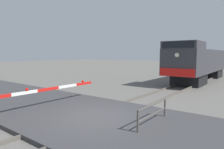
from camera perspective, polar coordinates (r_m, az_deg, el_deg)
The scene contains 7 objects.
ground_plane at distance 8.94m, azimuth -4.31°, elevation -12.77°, with size 160.00×160.00×0.00m, color #605E59.
rail_track_left at distance 9.39m, azimuth -7.64°, elevation -11.41°, with size 0.08×80.00×0.15m, color #59544C.
rail_track_right at distance 8.47m, azimuth -0.61°, elevation -13.26°, with size 0.08×80.00×0.15m, color #59544C.
road_surface at distance 8.91m, azimuth -4.32°, elevation -12.26°, with size 36.00×6.05×0.17m, color #38383A.
locomotive at distance 23.69m, azimuth 23.82°, elevation 3.22°, with size 2.96×15.10×3.92m.
crossing_gate at distance 9.91m, azimuth -28.66°, elevation -6.84°, with size 0.36×7.12×1.25m.
guard_railing at distance 8.05m, azimuth 11.54°, elevation -10.39°, with size 0.08×2.37×0.95m.
Camera 1 is at (5.69, -6.29, 2.83)m, focal length 32.23 mm.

